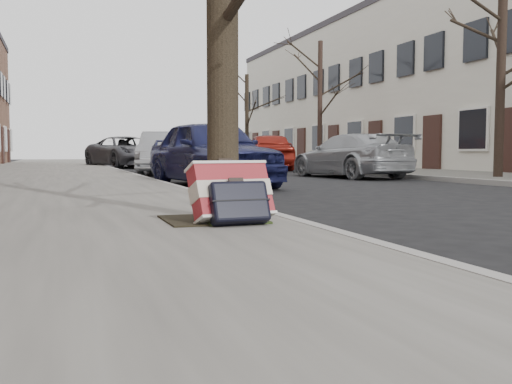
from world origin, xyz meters
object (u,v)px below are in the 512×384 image
object	(u,v)px
car_near_front	(211,152)
car_near_mid	(165,153)
suitcase_navy	(239,202)
suitcase_red	(231,192)

from	to	relation	value
car_near_front	car_near_mid	world-z (taller)	car_near_front
suitcase_navy	car_near_mid	bearing A→B (deg)	79.89
car_near_mid	car_near_front	bearing A→B (deg)	-78.01
suitcase_navy	car_near_front	size ratio (longest dim) A/B	0.12
car_near_mid	suitcase_navy	bearing A→B (deg)	-83.63
suitcase_navy	car_near_front	xyz separation A→B (m)	(1.69, 7.39, 0.42)
suitcase_red	suitcase_navy	xyz separation A→B (m)	(0.01, -0.19, -0.07)
suitcase_navy	car_near_mid	distance (m)	14.53
suitcase_red	suitcase_navy	distance (m)	0.20
suitcase_red	suitcase_navy	size ratio (longest dim) A/B	1.39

